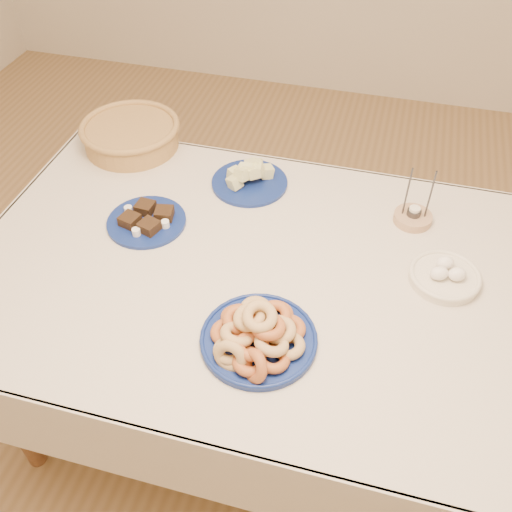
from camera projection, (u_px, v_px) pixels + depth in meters
The scene contains 8 objects.
ground at pixel (259, 408), 2.15m from camera, with size 5.00×5.00×0.00m, color olive.
dining_table at pixel (260, 294), 1.70m from camera, with size 1.71×1.11×0.75m.
donut_platter at pixel (258, 335), 1.42m from camera, with size 0.38×0.38×0.14m.
melon_plate at pixel (249, 177), 1.89m from camera, with size 0.33×0.33×0.09m.
brownie_plate at pixel (147, 220), 1.76m from camera, with size 0.25×0.25×0.04m.
wicker_basket at pixel (131, 134), 2.04m from camera, with size 0.45×0.45×0.09m.
candle_holder at pixel (413, 217), 1.76m from camera, with size 0.12×0.12×0.20m.
egg_bowl at pixel (445, 276), 1.58m from camera, with size 0.26×0.26×0.07m.
Camera 1 is at (0.28, -1.10, 1.92)m, focal length 40.00 mm.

